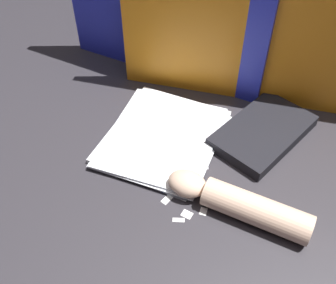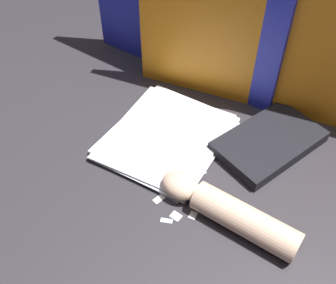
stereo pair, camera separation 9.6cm
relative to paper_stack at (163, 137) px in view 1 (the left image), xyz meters
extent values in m
plane|color=#2D2B30|center=(0.03, -0.08, -0.01)|extent=(6.00, 6.00, 0.00)
cube|color=orange|center=(0.17, 0.27, 0.23)|extent=(0.78, 0.17, 0.47)
cube|color=white|center=(0.00, 0.00, -0.01)|extent=(0.28, 0.32, 0.00)
cube|color=white|center=(0.00, 0.00, 0.00)|extent=(0.29, 0.34, 0.00)
cube|color=white|center=(0.01, 0.00, 0.00)|extent=(0.29, 0.34, 0.00)
cube|color=white|center=(0.00, -0.01, 0.00)|extent=(0.30, 0.34, 0.00)
cube|color=white|center=(0.00, 0.01, 0.00)|extent=(0.28, 0.33, 0.00)
cube|color=white|center=(0.00, 0.00, 0.01)|extent=(0.31, 0.35, 0.00)
cube|color=black|center=(0.24, 0.13, 0.01)|extent=(0.25, 0.32, 0.03)
sphere|color=silver|center=(0.08, -0.11, 0.00)|extent=(0.01, 0.01, 0.01)
cylinder|color=silver|center=(0.09, -0.06, 0.00)|extent=(0.03, 0.09, 0.01)
torus|color=blue|center=(0.08, -0.14, 0.00)|extent=(0.06, 0.06, 0.01)
cylinder|color=silver|center=(0.11, -0.07, 0.00)|extent=(0.07, 0.07, 0.01)
torus|color=blue|center=(0.06, -0.13, 0.00)|extent=(0.07, 0.07, 0.01)
cylinder|color=beige|center=(0.29, -0.14, 0.02)|extent=(0.24, 0.07, 0.07)
ellipsoid|color=beige|center=(0.13, -0.13, 0.02)|extent=(0.09, 0.07, 0.05)
cube|color=white|center=(0.09, -0.17, -0.01)|extent=(0.02, 0.03, 0.00)
cube|color=white|center=(0.15, -0.19, -0.01)|extent=(0.03, 0.02, 0.00)
cube|color=white|center=(0.14, -0.21, -0.01)|extent=(0.03, 0.02, 0.00)
cube|color=white|center=(0.18, -0.17, -0.01)|extent=(0.02, 0.02, 0.00)
camera|label=1|loc=(0.32, -0.66, 0.74)|focal=42.00mm
camera|label=2|loc=(0.41, -0.61, 0.74)|focal=42.00mm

